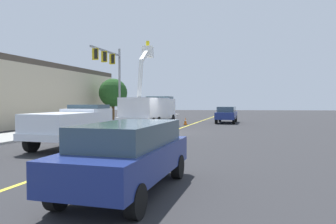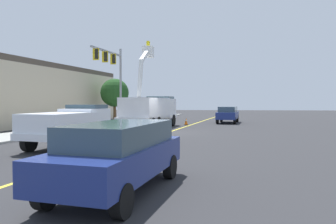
{
  "view_description": "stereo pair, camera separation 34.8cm",
  "coord_description": "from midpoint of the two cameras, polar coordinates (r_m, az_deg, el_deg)",
  "views": [
    {
      "loc": [
        -22.55,
        -2.12,
        2.22
      ],
      "look_at": [
        2.01,
        0.27,
        1.4
      ],
      "focal_mm": 33.62,
      "sensor_mm": 36.0,
      "label": 1
    },
    {
      "loc": [
        -22.51,
        -2.47,
        2.22
      ],
      "look_at": [
        2.01,
        0.27,
        1.4
      ],
      "focal_mm": 33.62,
      "sensor_mm": 36.0,
      "label": 2
    }
  ],
  "objects": [
    {
      "name": "ground",
      "position": [
        22.75,
        0.55,
        -3.7
      ],
      "size": [
        120.0,
        120.0,
        0.0
      ],
      "primitive_type": "plane",
      "color": "#2D2D30"
    },
    {
      "name": "sidewalk_far_side",
      "position": [
        26.28,
        -17.14,
        -2.9
      ],
      "size": [
        59.68,
        14.22,
        0.12
      ],
      "primitive_type": "cube",
      "rotation": [
        0.0,
        0.0,
        -0.18
      ],
      "color": "#9E9E99",
      "rests_on": "ground"
    },
    {
      "name": "lane_centre_stripe",
      "position": [
        22.75,
        0.55,
        -3.69
      ],
      "size": [
        49.23,
        9.06,
        0.01
      ],
      "primitive_type": "cube",
      "rotation": [
        0.0,
        0.0,
        -0.18
      ],
      "color": "yellow",
      "rests_on": "ground"
    },
    {
      "name": "utility_bucket_truck",
      "position": [
        26.31,
        -2.79,
        0.59
      ],
      "size": [
        8.51,
        3.92,
        7.38
      ],
      "color": "white",
      "rests_on": "ground"
    },
    {
      "name": "service_pickup_truck",
      "position": [
        15.98,
        -16.55,
        -2.13
      ],
      "size": [
        5.88,
        3.06,
        2.06
      ],
      "color": "white",
      "rests_on": "ground"
    },
    {
      "name": "passing_minivan",
      "position": [
        33.29,
        11.08,
        -0.28
      ],
      "size": [
        5.06,
        2.72,
        1.69
      ],
      "color": "navy",
      "rests_on": "ground"
    },
    {
      "name": "trailing_sedan",
      "position": [
        7.9,
        -7.61,
        -7.2
      ],
      "size": [
        5.06,
        2.72,
        1.69
      ],
      "color": "navy",
      "rests_on": "ground"
    },
    {
      "name": "traffic_cone_leading",
      "position": [
        13.62,
        -12.33,
        -5.68
      ],
      "size": [
        0.4,
        0.4,
        0.88
      ],
      "color": "black",
      "rests_on": "ground"
    },
    {
      "name": "traffic_cone_mid_front",
      "position": [
        21.2,
        -1.78,
        -3.1
      ],
      "size": [
        0.4,
        0.4,
        0.75
      ],
      "color": "black",
      "rests_on": "ground"
    },
    {
      "name": "traffic_cone_mid_rear",
      "position": [
        29.72,
        3.64,
        -1.71
      ],
      "size": [
        0.4,
        0.4,
        0.71
      ],
      "color": "black",
      "rests_on": "ground"
    },
    {
      "name": "traffic_signal_mast",
      "position": [
        30.74,
        -9.71,
        7.7
      ],
      "size": [
        5.77,
        1.27,
        7.54
      ],
      "color": "gray",
      "rests_on": "ground"
    },
    {
      "name": "commercial_building_backdrop",
      "position": [
        33.04,
        -26.83,
        2.93
      ],
      "size": [
        27.86,
        13.2,
        5.86
      ],
      "color": "beige",
      "rests_on": "ground"
    },
    {
      "name": "street_tree_right",
      "position": [
        36.62,
        -9.39,
        3.45
      ],
      "size": [
        3.24,
        3.24,
        4.86
      ],
      "color": "brown",
      "rests_on": "ground"
    }
  ]
}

